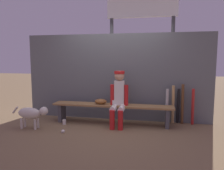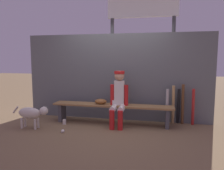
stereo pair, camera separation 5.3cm
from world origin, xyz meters
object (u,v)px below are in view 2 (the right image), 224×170
at_px(baseball_glove, 101,101).
at_px(scoreboard, 145,21).
at_px(dugout_bench, 112,109).
at_px(dog, 32,113).
at_px(bat_aluminum_silver, 167,107).
at_px(bat_aluminum_red, 193,107).
at_px(bat_aluminum_black, 178,106).
at_px(baseball, 63,131).
at_px(player_seated, 118,97).
at_px(cup_on_bench, 114,102).
at_px(bat_wood_dark, 183,104).
at_px(bat_wood_tan, 173,105).
at_px(cup_on_ground, 64,122).

height_order(baseball_glove, scoreboard, scoreboard).
relative_size(dugout_bench, dog, 3.29).
xyz_separation_m(scoreboard, dog, (-2.23, -2.12, -2.19)).
relative_size(dugout_bench, bat_aluminum_silver, 3.38).
relative_size(baseball_glove, bat_aluminum_red, 0.33).
xyz_separation_m(bat_aluminum_black, baseball, (-2.34, -1.16, -0.38)).
bearing_deg(player_seated, cup_on_bench, 149.78).
bearing_deg(bat_aluminum_black, baseball, -153.54).
height_order(dugout_bench, bat_aluminum_red, bat_aluminum_red).
bearing_deg(bat_aluminum_black, bat_aluminum_silver, -161.88).
bearing_deg(player_seated, bat_wood_dark, 16.63).
distance_m(baseball_glove, bat_aluminum_silver, 1.53).
height_order(dugout_bench, bat_aluminum_silver, bat_aluminum_silver).
xyz_separation_m(baseball_glove, scoreboard, (0.87, 1.44, 2.01)).
distance_m(dugout_bench, baseball, 1.22).
relative_size(player_seated, dog, 1.46).
xyz_separation_m(dugout_bench, baseball_glove, (-0.27, 0.00, 0.15)).
xyz_separation_m(player_seated, baseball, (-1.02, -0.71, -0.63)).
bearing_deg(dog, bat_aluminum_silver, 18.23).
xyz_separation_m(dugout_bench, scoreboard, (0.61, 1.44, 2.16)).
xyz_separation_m(bat_wood_tan, cup_on_bench, (-1.33, -0.34, 0.06)).
relative_size(bat_wood_dark, scoreboard, 0.26).
height_order(dugout_bench, dog, dog).
bearing_deg(cup_on_bench, baseball_glove, 173.86).
height_order(scoreboard, dog, scoreboard).
xyz_separation_m(player_seated, bat_wood_dark, (1.41, 0.42, -0.20)).
height_order(bat_aluminum_black, bat_aluminum_red, bat_aluminum_red).
height_order(cup_on_ground, cup_on_bench, cup_on_bench).
bearing_deg(cup_on_ground, bat_aluminum_black, 13.36).
height_order(bat_aluminum_red, cup_on_ground, bat_aluminum_red).
distance_m(bat_aluminum_silver, bat_aluminum_black, 0.27).
bearing_deg(cup_on_bench, bat_aluminum_red, 10.39).
height_order(bat_aluminum_silver, scoreboard, scoreboard).
bearing_deg(dog, cup_on_ground, 36.93).
relative_size(dugout_bench, cup_on_bench, 25.25).
xyz_separation_m(bat_wood_dark, baseball, (-2.43, -1.13, -0.43)).
xyz_separation_m(bat_wood_dark, dog, (-3.20, -0.99, -0.13)).
bearing_deg(dog, baseball, -10.18).
distance_m(dugout_bench, bat_aluminum_black, 1.53).
distance_m(bat_aluminum_red, scoreboard, 2.68).
distance_m(dugout_bench, cup_on_ground, 1.14).
xyz_separation_m(dugout_bench, baseball, (-0.85, -0.82, -0.33)).
bearing_deg(bat_aluminum_black, bat_aluminum_red, -9.96).
distance_m(player_seated, bat_wood_dark, 1.49).
distance_m(dugout_bench, bat_aluminum_silver, 1.26).
bearing_deg(baseball, dog, 169.82).
bearing_deg(bat_wood_tan, baseball, -153.11).
xyz_separation_m(bat_aluminum_silver, cup_on_bench, (-1.19, -0.29, 0.10)).
height_order(cup_on_ground, scoreboard, scoreboard).
distance_m(bat_aluminum_silver, bat_wood_tan, 0.15).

